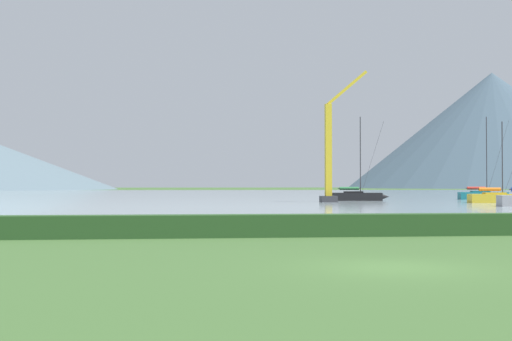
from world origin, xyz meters
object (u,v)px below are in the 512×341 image
(sailboat_slip_5, at_px, (499,197))
(sailboat_slip_8, at_px, (357,196))
(sailboat_slip_3, at_px, (484,195))
(dock_crane, at_px, (330,159))

(sailboat_slip_5, bearing_deg, sailboat_slip_8, 146.66)
(sailboat_slip_3, distance_m, sailboat_slip_8, 21.63)
(dock_crane, bearing_deg, sailboat_slip_8, 53.71)
(sailboat_slip_3, xyz_separation_m, sailboat_slip_8, (-21.02, -5.10, -0.01))
(sailboat_slip_8, bearing_deg, sailboat_slip_5, -34.55)
(sailboat_slip_8, height_order, dock_crane, dock_crane)
(sailboat_slip_5, bearing_deg, sailboat_slip_3, 79.20)
(sailboat_slip_8, distance_m, dock_crane, 10.66)
(sailboat_slip_3, bearing_deg, sailboat_slip_5, -99.17)
(sailboat_slip_3, bearing_deg, dock_crane, -143.66)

